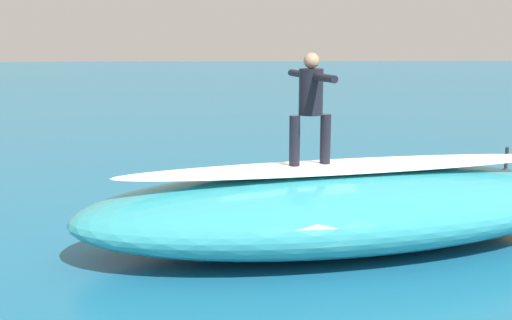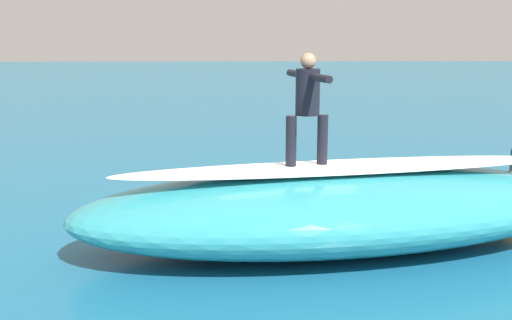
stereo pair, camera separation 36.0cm
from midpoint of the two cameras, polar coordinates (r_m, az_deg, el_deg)
ground_plane at (r=11.01m, az=1.80°, el=-5.07°), size 120.00×120.00×0.00m
wave_crest at (r=9.45m, az=6.87°, el=-4.29°), size 8.37×4.32×1.16m
wave_foam_lip at (r=9.30m, az=6.97°, el=-0.59°), size 6.85×2.22×0.08m
surfboard_riding at (r=9.12m, az=3.78°, el=-0.70°), size 2.14×1.03×0.10m
surfer_riding at (r=8.96m, az=3.87°, el=5.45°), size 0.62×1.49×1.61m
surfboard_paddling at (r=12.08m, az=-4.58°, el=-3.41°), size 2.20×0.58×0.07m
surfer_paddling at (r=12.04m, az=-4.00°, el=-2.67°), size 1.63×0.33×0.29m
buoy_marker at (r=12.56m, az=20.93°, el=-2.26°), size 0.62×0.62×1.06m
foam_patch_near at (r=10.44m, az=9.70°, el=-5.91°), size 0.59×0.67×0.09m
foam_patch_mid at (r=9.64m, az=2.95°, el=-7.03°), size 0.94×0.94×0.16m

